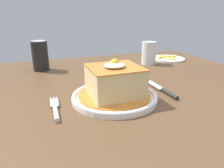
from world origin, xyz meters
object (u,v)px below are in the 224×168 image
object	(u,v)px
fork	(55,110)
drinking_glass	(149,54)
soda_can	(40,56)
side_plate_fries	(168,59)
main_plate	(114,96)
knife	(165,91)

from	to	relation	value
fork	drinking_glass	distance (m)	0.59
soda_can	side_plate_fries	size ratio (longest dim) A/B	0.73
soda_can	side_plate_fries	world-z (taller)	soda_can
fork	side_plate_fries	bearing A→B (deg)	33.50
main_plate	soda_can	xyz separation A→B (m)	(-0.18, 0.40, 0.05)
fork	drinking_glass	world-z (taller)	drinking_glass
fork	knife	size ratio (longest dim) A/B	0.86
drinking_glass	side_plate_fries	size ratio (longest dim) A/B	0.62
knife	side_plate_fries	size ratio (longest dim) A/B	0.97
fork	soda_can	size ratio (longest dim) A/B	1.14
main_plate	soda_can	bearing A→B (deg)	113.69
side_plate_fries	drinking_glass	bearing A→B (deg)	-161.81
drinking_glass	knife	bearing A→B (deg)	-112.28
side_plate_fries	soda_can	bearing A→B (deg)	178.44
fork	soda_can	bearing A→B (deg)	91.47
soda_can	drinking_glass	xyz separation A→B (m)	(0.48, -0.06, -0.02)
fork	knife	bearing A→B (deg)	2.20
knife	side_plate_fries	distance (m)	0.49
main_plate	fork	distance (m)	0.17
fork	knife	world-z (taller)	same
fork	side_plate_fries	size ratio (longest dim) A/B	0.83
soda_can	drinking_glass	size ratio (longest dim) A/B	1.18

